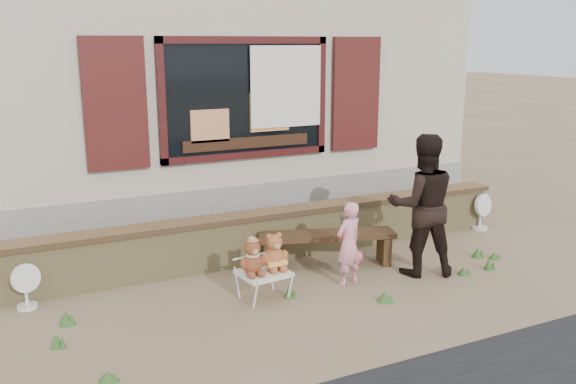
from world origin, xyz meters
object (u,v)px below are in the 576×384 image
child (349,244)px  adult (422,205)px  bench (327,242)px  teddy_bear_right (274,251)px  teddy_bear_left (252,256)px  folding_chair (264,274)px

child → adult: size_ratio=0.57×
bench → child: size_ratio=1.76×
teddy_bear_right → child: bearing=-10.5°
bench → teddy_bear_left: size_ratio=4.27×
bench → teddy_bear_right: teddy_bear_right is taller
teddy_bear_left → teddy_bear_right: size_ratio=0.96×
bench → folding_chair: 1.29m
bench → teddy_bear_left: teddy_bear_left is taller
child → teddy_bear_right: bearing=-18.9°
teddy_bear_right → teddy_bear_left: bearing=180.0°
folding_chair → adult: bearing=-10.4°
teddy_bear_right → adult: (1.93, -0.14, 0.34)m
folding_chair → teddy_bear_left: teddy_bear_left is taller
adult → folding_chair: bearing=18.2°
teddy_bear_left → child: (1.22, -0.02, -0.03)m
folding_chair → teddy_bear_left: (-0.14, -0.02, 0.24)m
folding_chair → teddy_bear_left: size_ratio=1.39×
folding_chair → adult: 2.16m
folding_chair → adult: size_ratio=0.33×
adult → teddy_bear_right: bearing=17.4°
folding_chair → teddy_bear_right: bearing=-0.0°
folding_chair → teddy_bear_left: bearing=180.0°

